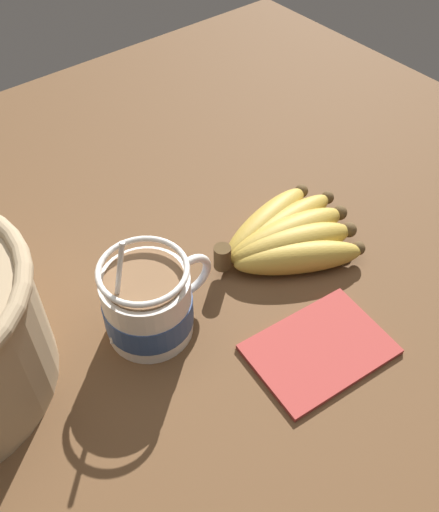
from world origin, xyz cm
name	(u,v)px	position (x,y,z in cm)	size (l,w,h in cm)	color
table	(227,324)	(0.00, 0.00, 1.86)	(119.25, 119.25, 3.72)	brown
coffee_mug	(149,303)	(-7.53, 3.61, 7.92)	(13.13, 9.39, 14.33)	white
banana_bunch	(285,236)	(11.89, 3.52, 5.72)	(19.75, 15.20, 4.46)	#4C381E
napkin	(319,349)	(4.46, -9.88, 4.02)	(15.31, 11.46, 0.60)	#A33833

